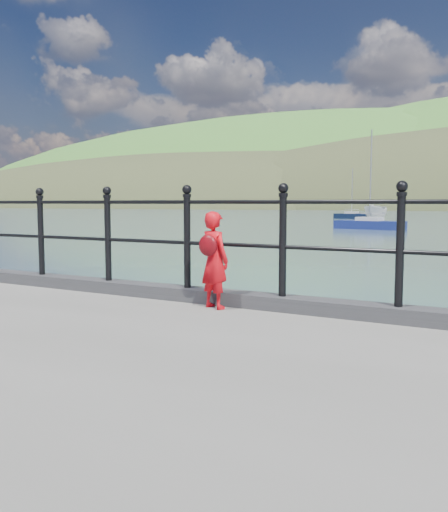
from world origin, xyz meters
The scene contains 7 objects.
ground centered at (0.00, 0.00, 0.00)m, with size 600.00×600.00×0.00m, color #2D4251.
kerb centered at (0.00, -0.15, 1.07)m, with size 60.00×0.30×0.15m, color #28282B.
railing centered at (0.00, -0.15, 1.82)m, with size 18.11×0.11×1.20m.
child centered at (-0.08, -0.42, 1.53)m, with size 0.44×0.36×1.05m.
launch_white centered at (-11.12, 52.56, 1.00)m, with size 1.95×5.18×2.00m, color silver.
sailboat_port centered at (-8.46, 39.34, 0.34)m, with size 5.93×2.91×8.28m.
sailboat_left centered at (-18.30, 68.50, 0.34)m, with size 5.07×2.61×7.08m.
Camera 1 is at (2.83, -5.42, 2.13)m, focal length 38.00 mm.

